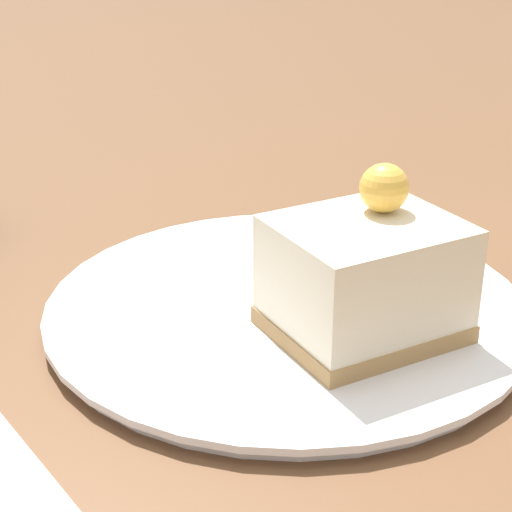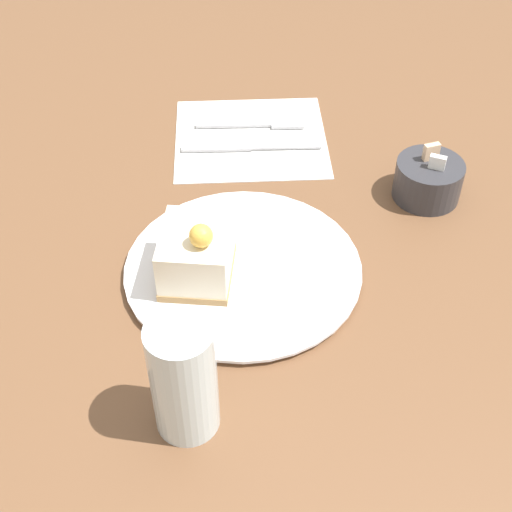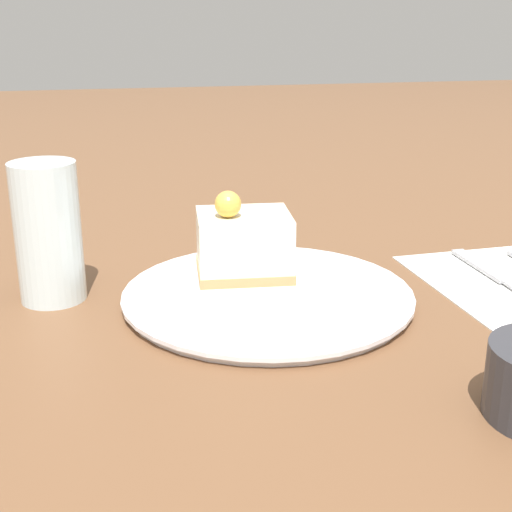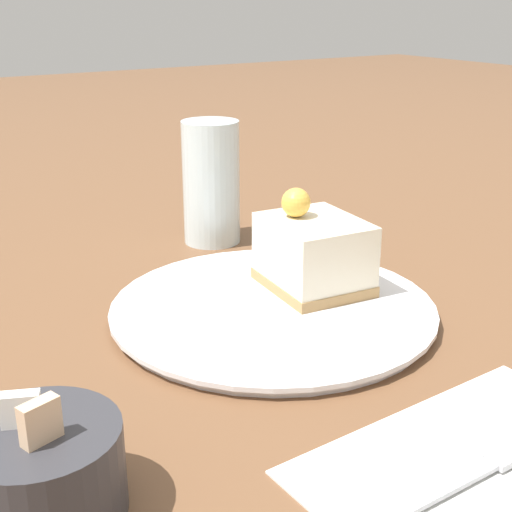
# 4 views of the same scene
# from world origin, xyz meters

# --- Properties ---
(ground_plane) EXTENTS (4.00, 4.00, 0.00)m
(ground_plane) POSITION_xyz_m (0.00, 0.00, 0.00)
(ground_plane) COLOR brown
(plate) EXTENTS (0.27, 0.27, 0.01)m
(plate) POSITION_xyz_m (0.02, -0.00, 0.01)
(plate) COLOR white
(plate) RESTS_ON ground_plane
(cake_slice) EXTENTS (0.10, 0.09, 0.09)m
(cake_slice) POSITION_xyz_m (0.04, -0.05, 0.04)
(cake_slice) COLOR #AD8451
(cake_slice) RESTS_ON plate
(sugar_bowl) EXTENTS (0.09, 0.09, 0.07)m
(sugar_bowl) POSITION_xyz_m (-0.11, 0.23, 0.03)
(sugar_bowl) COLOR #333338
(sugar_bowl) RESTS_ON ground_plane
(drinking_glass) EXTENTS (0.06, 0.06, 0.13)m
(drinking_glass) POSITION_xyz_m (0.22, -0.05, 0.07)
(drinking_glass) COLOR silver
(drinking_glass) RESTS_ON ground_plane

